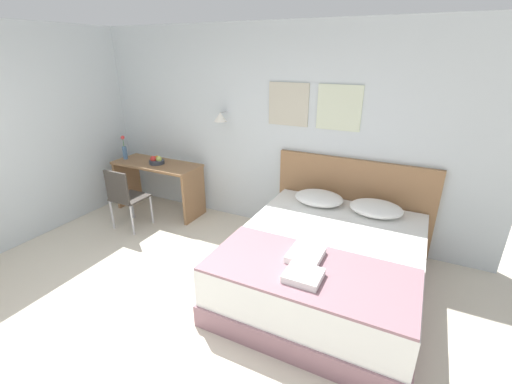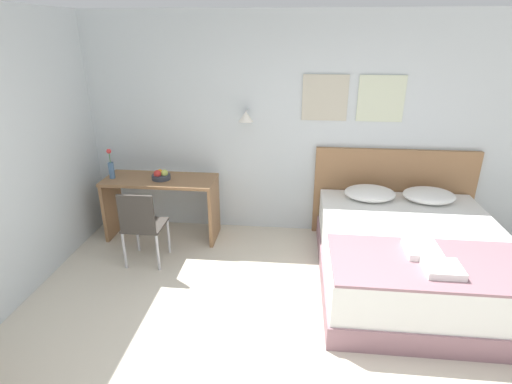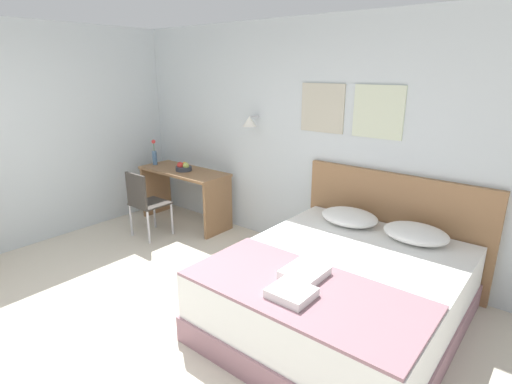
{
  "view_description": "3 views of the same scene",
  "coord_description": "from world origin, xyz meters",
  "px_view_note": "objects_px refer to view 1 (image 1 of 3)",
  "views": [
    {
      "loc": [
        1.92,
        -1.47,
        2.31
      ],
      "look_at": [
        0.28,
        1.82,
        0.79
      ],
      "focal_mm": 24.0,
      "sensor_mm": 36.0,
      "label": 1
    },
    {
      "loc": [
        0.04,
        -2.13,
        2.42
      ],
      "look_at": [
        -0.34,
        1.55,
        0.92
      ],
      "focal_mm": 28.0,
      "sensor_mm": 36.0,
      "label": 2
    },
    {
      "loc": [
        2.57,
        -1.27,
        2.12
      ],
      "look_at": [
        0.32,
        1.48,
        1.01
      ],
      "focal_mm": 28.0,
      "sensor_mm": 36.0,
      "label": 3
    }
  ],
  "objects_px": {
    "fruit_bowl": "(157,161)",
    "flower_vase": "(125,150)",
    "pillow_left": "(319,198)",
    "desk": "(158,177)",
    "folded_towel_mid_bed": "(303,276)",
    "desk_chair": "(124,195)",
    "folded_towel_near_foot": "(306,255)",
    "throw_blanket": "(309,270)",
    "headboard": "(351,202)",
    "pillow_right": "(376,208)",
    "bed": "(326,264)"
  },
  "relations": [
    {
      "from": "headboard",
      "to": "bed",
      "type": "bearing_deg",
      "value": -90.0
    },
    {
      "from": "pillow_right",
      "to": "flower_vase",
      "type": "xyz_separation_m",
      "value": [
        -3.72,
        -0.08,
        0.24
      ]
    },
    {
      "from": "pillow_right",
      "to": "throw_blanket",
      "type": "relative_size",
      "value": 0.33
    },
    {
      "from": "headboard",
      "to": "fruit_bowl",
      "type": "xyz_separation_m",
      "value": [
        -2.79,
        -0.36,
        0.26
      ]
    },
    {
      "from": "pillow_left",
      "to": "desk_chair",
      "type": "xyz_separation_m",
      "value": [
        -2.49,
        -0.72,
        -0.16
      ]
    },
    {
      "from": "headboard",
      "to": "flower_vase",
      "type": "distance_m",
      "value": 3.43
    },
    {
      "from": "folded_towel_mid_bed",
      "to": "pillow_left",
      "type": "bearing_deg",
      "value": 102.32
    },
    {
      "from": "pillow_left",
      "to": "throw_blanket",
      "type": "bearing_deg",
      "value": -76.51
    },
    {
      "from": "pillow_left",
      "to": "desk_chair",
      "type": "distance_m",
      "value": 2.59
    },
    {
      "from": "pillow_right",
      "to": "flower_vase",
      "type": "bearing_deg",
      "value": -178.75
    },
    {
      "from": "folded_towel_mid_bed",
      "to": "desk_chair",
      "type": "distance_m",
      "value": 2.94
    },
    {
      "from": "pillow_right",
      "to": "folded_towel_near_foot",
      "type": "xyz_separation_m",
      "value": [
        -0.41,
        -1.23,
        -0.02
      ]
    },
    {
      "from": "bed",
      "to": "desk_chair",
      "type": "xyz_separation_m",
      "value": [
        -2.82,
        0.06,
        0.22
      ]
    },
    {
      "from": "headboard",
      "to": "fruit_bowl",
      "type": "bearing_deg",
      "value": -172.67
    },
    {
      "from": "pillow_right",
      "to": "desk",
      "type": "relative_size",
      "value": 0.44
    },
    {
      "from": "bed",
      "to": "flower_vase",
      "type": "relative_size",
      "value": 5.75
    },
    {
      "from": "throw_blanket",
      "to": "fruit_bowl",
      "type": "bearing_deg",
      "value": 154.58
    },
    {
      "from": "folded_towel_near_foot",
      "to": "folded_towel_mid_bed",
      "type": "xyz_separation_m",
      "value": [
        0.08,
        -0.29,
        0.0
      ]
    },
    {
      "from": "pillow_left",
      "to": "desk",
      "type": "relative_size",
      "value": 0.44
    },
    {
      "from": "headboard",
      "to": "flower_vase",
      "type": "height_order",
      "value": "flower_vase"
    },
    {
      "from": "desk",
      "to": "flower_vase",
      "type": "relative_size",
      "value": 3.67
    },
    {
      "from": "headboard",
      "to": "pillow_left",
      "type": "height_order",
      "value": "headboard"
    },
    {
      "from": "folded_towel_near_foot",
      "to": "folded_towel_mid_bed",
      "type": "bearing_deg",
      "value": -74.45
    },
    {
      "from": "headboard",
      "to": "folded_towel_mid_bed",
      "type": "height_order",
      "value": "headboard"
    },
    {
      "from": "pillow_right",
      "to": "desk_chair",
      "type": "bearing_deg",
      "value": -167.19
    },
    {
      "from": "headboard",
      "to": "folded_towel_near_foot",
      "type": "relative_size",
      "value": 6.07
    },
    {
      "from": "pillow_left",
      "to": "pillow_right",
      "type": "bearing_deg",
      "value": 0.0
    },
    {
      "from": "flower_vase",
      "to": "throw_blanket",
      "type": "bearing_deg",
      "value": -21.0
    },
    {
      "from": "headboard",
      "to": "flower_vase",
      "type": "relative_size",
      "value": 5.26
    },
    {
      "from": "pillow_left",
      "to": "pillow_right",
      "type": "distance_m",
      "value": 0.66
    },
    {
      "from": "bed",
      "to": "flower_vase",
      "type": "xyz_separation_m",
      "value": [
        -3.39,
        0.69,
        0.61
      ]
    },
    {
      "from": "bed",
      "to": "desk_chair",
      "type": "height_order",
      "value": "desk_chair"
    },
    {
      "from": "folded_towel_mid_bed",
      "to": "desk",
      "type": "height_order",
      "value": "desk"
    },
    {
      "from": "flower_vase",
      "to": "fruit_bowl",
      "type": "bearing_deg",
      "value": 2.61
    },
    {
      "from": "flower_vase",
      "to": "folded_towel_mid_bed",
      "type": "bearing_deg",
      "value": -23.12
    },
    {
      "from": "flower_vase",
      "to": "desk",
      "type": "bearing_deg",
      "value": 4.61
    },
    {
      "from": "throw_blanket",
      "to": "headboard",
      "type": "bearing_deg",
      "value": 90.0
    },
    {
      "from": "bed",
      "to": "folded_towel_mid_bed",
      "type": "relative_size",
      "value": 7.24
    },
    {
      "from": "desk_chair",
      "to": "flower_vase",
      "type": "relative_size",
      "value": 2.4
    },
    {
      "from": "pillow_right",
      "to": "desk_chair",
      "type": "distance_m",
      "value": 3.23
    },
    {
      "from": "pillow_left",
      "to": "folded_towel_near_foot",
      "type": "relative_size",
      "value": 1.85
    },
    {
      "from": "bed",
      "to": "pillow_left",
      "type": "height_order",
      "value": "pillow_left"
    },
    {
      "from": "fruit_bowl",
      "to": "flower_vase",
      "type": "xyz_separation_m",
      "value": [
        -0.59,
        -0.03,
        0.09
      ]
    },
    {
      "from": "bed",
      "to": "folded_towel_near_foot",
      "type": "relative_size",
      "value": 6.63
    },
    {
      "from": "folded_towel_near_foot",
      "to": "folded_towel_mid_bed",
      "type": "distance_m",
      "value": 0.3
    },
    {
      "from": "folded_towel_near_foot",
      "to": "fruit_bowl",
      "type": "distance_m",
      "value": 2.96
    },
    {
      "from": "bed",
      "to": "fruit_bowl",
      "type": "height_order",
      "value": "fruit_bowl"
    },
    {
      "from": "folded_towel_mid_bed",
      "to": "headboard",
      "type": "bearing_deg",
      "value": 90.08
    },
    {
      "from": "headboard",
      "to": "folded_towel_mid_bed",
      "type": "distance_m",
      "value": 1.84
    },
    {
      "from": "throw_blanket",
      "to": "desk_chair",
      "type": "distance_m",
      "value": 2.9
    }
  ]
}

